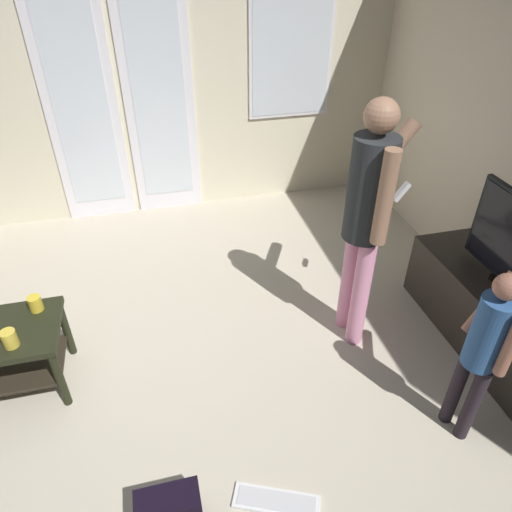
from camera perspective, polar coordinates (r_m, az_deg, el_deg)
The scene contains 9 objects.
ground_plane at distance 3.20m, azimuth -14.69°, elevation -14.91°, with size 5.51×4.70×0.02m, color beige.
wall_back_with_doors at distance 4.54m, azimuth -17.65°, elevation 20.63°, with size 5.51×0.09×2.80m.
tv_stand at distance 3.52m, azimuth 27.61°, elevation -7.20°, with size 0.49×1.52×0.49m.
person_adult at distance 2.89m, azimuth 13.55°, elevation 5.47°, with size 0.51×0.45×1.67m.
person_child at distance 2.66m, azimuth 26.19°, elevation -9.77°, with size 0.34×0.34×1.11m.
backpack at distance 2.57m, azimuth -10.55°, elevation -28.38°, with size 0.31×0.19×0.22m.
loose_keyboard at distance 2.67m, azimuth 2.52°, elevation -27.79°, with size 0.46×0.29×0.02m.
cup_near_edge at distance 2.96m, azimuth -27.90°, elevation -8.93°, with size 0.08×0.08×0.11m, color gold.
cup_by_laptop at distance 3.15m, azimuth -25.38°, elevation -5.27°, with size 0.08×0.08×0.10m, color gold.
Camera 1 is at (0.29, -2.10, 2.39)m, focal length 32.72 mm.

